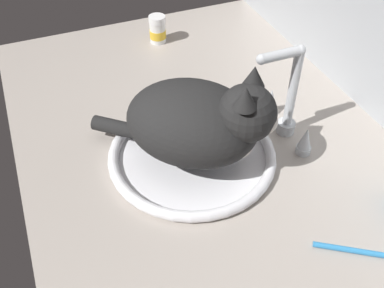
% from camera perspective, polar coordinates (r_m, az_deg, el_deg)
% --- Properties ---
extents(countertop, '(1.22, 0.78, 0.03)m').
position_cam_1_polar(countertop, '(0.97, 2.23, -1.27)').
color(countertop, '#ADA399').
rests_on(countertop, ground).
extents(sink_basin, '(0.35, 0.35, 0.02)m').
position_cam_1_polar(sink_basin, '(0.93, -0.00, -1.36)').
color(sink_basin, white).
rests_on(sink_basin, countertop).
extents(faucet, '(0.18, 0.11, 0.22)m').
position_cam_1_polar(faucet, '(0.97, 12.01, 5.20)').
color(faucet, silver).
rests_on(faucet, countertop).
extents(cat, '(0.33, 0.35, 0.20)m').
position_cam_1_polar(cat, '(0.86, 1.24, 2.85)').
color(cat, black).
rests_on(cat, sink_basin).
extents(pill_bottle, '(0.05, 0.05, 0.08)m').
position_cam_1_polar(pill_bottle, '(1.30, -4.39, 14.22)').
color(pill_bottle, white).
rests_on(pill_bottle, countertop).
extents(toothbrush, '(0.10, 0.14, 0.02)m').
position_cam_1_polar(toothbrush, '(0.84, 21.15, -12.66)').
color(toothbrush, '#338CD1').
rests_on(toothbrush, countertop).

